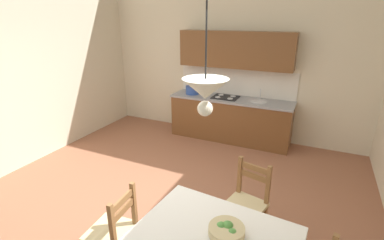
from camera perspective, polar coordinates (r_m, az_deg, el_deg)
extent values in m
cube|color=#935B42|center=(4.09, -6.10, -17.76)|extent=(6.13, 6.42, 0.10)
cube|color=beige|center=(5.97, 8.31, 15.74)|extent=(6.13, 0.12, 4.01)
cube|color=brown|center=(5.92, 7.74, 0.04)|extent=(2.46, 0.60, 0.86)
cube|color=gray|center=(5.77, 7.92, 4.20)|extent=(2.49, 0.63, 0.04)
cube|color=silver|center=(5.98, 8.93, 7.64)|extent=(2.46, 0.01, 0.55)
cube|color=brown|center=(5.72, 8.83, 13.93)|extent=(2.26, 0.34, 0.70)
cube|color=black|center=(5.83, 6.76, -4.35)|extent=(2.42, 0.02, 0.09)
cylinder|color=silver|center=(5.65, 13.32, 3.65)|extent=(0.34, 0.34, 0.02)
cylinder|color=silver|center=(5.75, 13.71, 5.10)|extent=(0.02, 0.02, 0.22)
cube|color=black|center=(5.81, 6.80, 4.62)|extent=(0.52, 0.42, 0.01)
cylinder|color=silver|center=(5.75, 5.26, 4.65)|extent=(0.11, 0.11, 0.01)
cylinder|color=silver|center=(5.68, 7.73, 4.33)|extent=(0.11, 0.11, 0.01)
cylinder|color=silver|center=(5.94, 5.91, 5.12)|extent=(0.11, 0.11, 0.01)
cylinder|color=silver|center=(5.86, 8.32, 4.82)|extent=(0.11, 0.11, 0.01)
cylinder|color=#2D4C9E|center=(6.03, 0.07, 6.03)|extent=(0.28, 0.28, 0.15)
cylinder|color=#2D4C9E|center=(6.01, 0.07, 6.82)|extent=(0.29, 0.29, 0.02)
sphere|color=black|center=(6.00, 0.07, 7.05)|extent=(0.04, 0.04, 0.04)
cube|color=brown|center=(2.55, 4.77, -22.39)|extent=(1.33, 0.98, 0.02)
cube|color=brown|center=(3.25, -2.16, -19.98)|extent=(0.08, 0.08, 0.73)
cube|color=white|center=(2.54, 4.78, -22.18)|extent=(1.40, 1.04, 0.00)
cube|color=white|center=(2.91, 8.83, -17.48)|extent=(1.32, 0.12, 0.12)
cube|color=white|center=(2.84, -8.10, -18.51)|extent=(0.08, 0.93, 0.12)
cube|color=#D1BC89|center=(3.40, 10.64, -16.80)|extent=(0.51, 0.51, 0.04)
cube|color=olive|center=(3.36, 11.73, -22.43)|extent=(0.05, 0.05, 0.41)
cube|color=olive|center=(3.48, 6.12, -20.24)|extent=(0.05, 0.05, 0.41)
cube|color=olive|center=(3.46, 14.87, -15.77)|extent=(0.05, 0.05, 0.93)
cube|color=olive|center=(3.58, 9.46, -13.95)|extent=(0.05, 0.05, 0.93)
cube|color=olive|center=(3.31, 12.59, -9.49)|extent=(0.32, 0.10, 0.07)
cube|color=olive|center=(3.37, 12.45, -11.05)|extent=(0.32, 0.10, 0.07)
cube|color=#D1BC89|center=(3.15, -16.22, -20.89)|extent=(0.45, 0.45, 0.04)
cube|color=olive|center=(3.49, -16.53, -21.05)|extent=(0.05, 0.05, 0.41)
cube|color=olive|center=(3.15, -11.45, -19.53)|extent=(0.05, 0.05, 0.93)
cube|color=olive|center=(2.81, -13.99, -15.65)|extent=(0.05, 0.32, 0.07)
cube|color=olive|center=(2.87, -13.81, -17.36)|extent=(0.05, 0.32, 0.07)
cylinder|color=tan|center=(2.52, 6.98, -22.20)|extent=(0.17, 0.16, 0.02)
cylinder|color=tan|center=(2.49, 7.02, -21.40)|extent=(0.30, 0.30, 0.07)
sphere|color=#4C8E3D|center=(2.50, 5.95, -20.81)|extent=(0.09, 0.09, 0.09)
sphere|color=#4C8E3D|center=(2.46, 8.19, -21.87)|extent=(0.08, 0.08, 0.08)
sphere|color=#4C8E3D|center=(2.50, 7.27, -20.72)|extent=(0.10, 0.10, 0.10)
cylinder|color=black|center=(1.86, 2.91, 16.13)|extent=(0.01, 0.01, 0.57)
cone|color=silver|center=(1.91, 2.73, 6.35)|extent=(0.32, 0.32, 0.14)
sphere|color=white|center=(1.95, 2.66, 2.35)|extent=(0.11, 0.11, 0.11)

